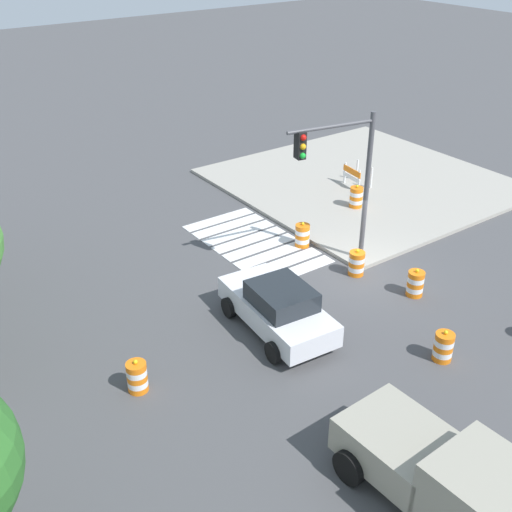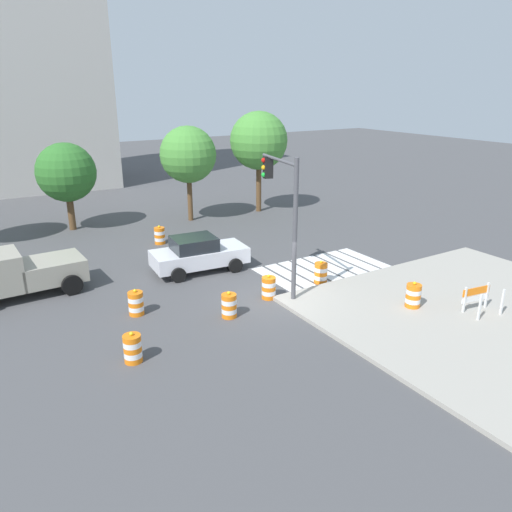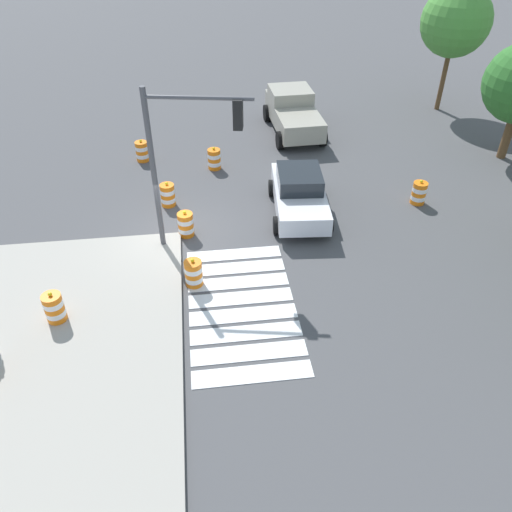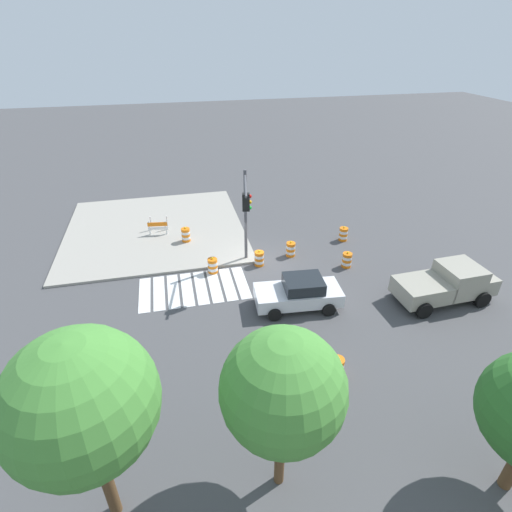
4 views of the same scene
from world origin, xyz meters
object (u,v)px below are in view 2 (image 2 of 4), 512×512
Objects in this scene: traffic_barrel_far_curb at (269,288)px; traffic_light_pole at (283,199)px; traffic_barrel_crosswalk_end at (229,306)px; sports_car at (198,254)px; traffic_barrel_median_near at (321,273)px; street_tree_streetside_far at (188,155)px; traffic_barrel_on_sidewalk at (413,296)px; pickup_truck at (11,275)px; traffic_barrel_lane_center at (160,236)px; street_tree_streetside_near at (259,141)px; traffic_barrel_near_corner at (133,348)px; construction_barricade at (479,297)px; street_tree_streetside_mid at (66,173)px; traffic_barrel_median_far at (136,303)px.

traffic_light_pole reaches higher than traffic_barrel_far_curb.
traffic_barrel_crosswalk_end is 1.00× the size of traffic_barrel_far_curb.
sports_car is 4.35× the size of traffic_barrel_crosswalk_end.
street_tree_streetside_far reaches higher than traffic_barrel_median_near.
street_tree_streetside_far reaches higher than traffic_barrel_far_curb.
traffic_barrel_on_sidewalk reaches higher than traffic_barrel_crosswalk_end.
sports_car is 0.76× the size of street_tree_streetside_far.
pickup_truck is at bearing 143.95° from traffic_barrel_on_sidewalk.
traffic_barrel_lane_center is 9.98m from street_tree_streetside_near.
street_tree_streetside_near reaches higher than traffic_barrel_lane_center.
traffic_barrel_near_corner is 17.29m from street_tree_streetside_far.
pickup_truck is at bearing -146.71° from street_tree_streetside_far.
traffic_barrel_median_near is at bearing -110.10° from street_tree_streetside_near.
street_tree_streetside_mid is at bearing 117.31° from construction_barricade.
street_tree_streetside_near is (6.49, 12.21, 0.75)m from traffic_light_pole.
traffic_light_pole is at bearing 176.78° from traffic_barrel_median_near.
street_tree_streetside_near is 1.29× the size of street_tree_streetside_mid.
traffic_barrel_median_near and traffic_barrel_median_far have the same top height.
traffic_barrel_lane_center is 15.99m from construction_barricade.
traffic_light_pole reaches higher than construction_barricade.
pickup_truck is 1.03× the size of street_tree_streetside_mid.
traffic_barrel_crosswalk_end is 0.16× the size of street_tree_streetside_near.
traffic_barrel_near_corner is at bearing -129.87° from sports_car.
street_tree_streetside_mid is (-5.26, 14.14, -0.55)m from traffic_light_pole.
street_tree_streetside_mid is at bearing 122.26° from traffic_barrel_lane_center.
traffic_barrel_median_near is 13.06m from street_tree_streetside_far.
street_tree_streetside_mid is 7.08m from street_tree_streetside_far.
sports_car is at bearing 125.21° from construction_barricade.
traffic_barrel_median_near is 16.25m from street_tree_streetside_mid.
street_tree_streetside_near is 4.96m from street_tree_streetside_far.
traffic_barrel_median_far is 0.19× the size of traffic_light_pole.
traffic_barrel_lane_center is 0.20× the size of street_tree_streetside_mid.
traffic_barrel_on_sidewalk is at bearing -68.43° from traffic_barrel_lane_center.
traffic_barrel_far_curb is at bearing 16.62° from traffic_barrel_near_corner.
traffic_barrel_on_sidewalk is 17.13m from street_tree_streetside_near.
sports_car is 4.35× the size of traffic_barrel_near_corner.
traffic_barrel_far_curb is (6.18, 1.84, 0.00)m from traffic_barrel_near_corner.
construction_barricade reaches higher than traffic_barrel_crosswalk_end.
sports_car is at bearing -89.57° from traffic_barrel_lane_center.
sports_car is 0.88× the size of street_tree_streetside_mid.
street_tree_streetside_mid is at bearing 108.58° from sports_car.
traffic_barrel_median_near is 13.78m from street_tree_streetside_near.
traffic_barrel_median_near is 9.72m from traffic_barrel_lane_center.
traffic_barrel_far_curb is at bearing -72.92° from street_tree_streetside_mid.
traffic_barrel_far_curb is 5.54m from traffic_barrel_on_sidewalk.
street_tree_streetside_far reaches higher than traffic_barrel_near_corner.
construction_barricade is at bearing -62.69° from street_tree_streetside_mid.
traffic_barrel_near_corner is 12.09m from traffic_barrel_lane_center.
sports_car is at bearing 132.96° from traffic_barrel_median_near.
traffic_light_pole reaches higher than traffic_barrel_near_corner.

